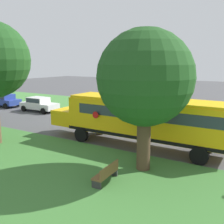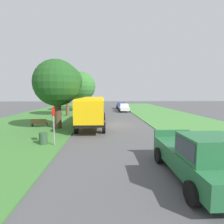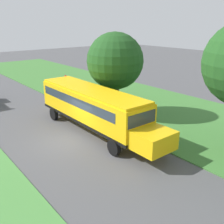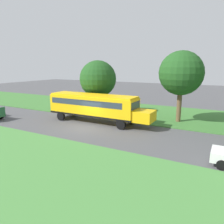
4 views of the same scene
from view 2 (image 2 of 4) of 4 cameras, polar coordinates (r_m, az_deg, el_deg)
ground_plane at (r=20.44m, az=0.69°, el=-4.11°), size 120.00×120.00×0.00m
grass_verge at (r=22.23m, az=-26.06°, el=-3.80°), size 12.00×80.00×0.08m
grass_far_side at (r=22.79m, az=23.96°, el=-3.49°), size 10.00×80.00×0.07m
school_bus at (r=19.80m, az=-6.32°, el=1.14°), size 2.84×12.42×3.16m
car_white_nearest at (r=34.86m, az=3.93°, el=1.59°), size 2.02×4.40×1.56m
car_blue_middle at (r=40.81m, az=2.97°, el=2.26°), size 2.02×4.40×1.56m
pickup_truck at (r=8.13m, az=26.62°, el=-12.92°), size 2.28×5.40×2.10m
oak_tree_beside_bus at (r=18.65m, az=-17.73°, el=8.95°), size 4.67×4.67×7.01m
oak_tree_roadside_mid at (r=28.82m, az=-14.86°, el=9.73°), size 4.87×4.87×7.98m
oak_tree_far_end at (r=35.58m, az=-10.04°, el=8.40°), size 5.79×5.79×7.91m
oak_tree_across_road at (r=43.79m, az=-11.29°, el=7.43°), size 4.15×4.15×6.88m
stop_sign at (r=12.54m, az=-18.53°, el=-2.90°), size 0.08×0.68×2.74m
park_bench at (r=20.26m, az=-22.67°, el=-3.32°), size 1.62×0.57×0.92m
trash_bin at (r=13.32m, az=-21.55°, el=-8.14°), size 0.56×0.56×0.90m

